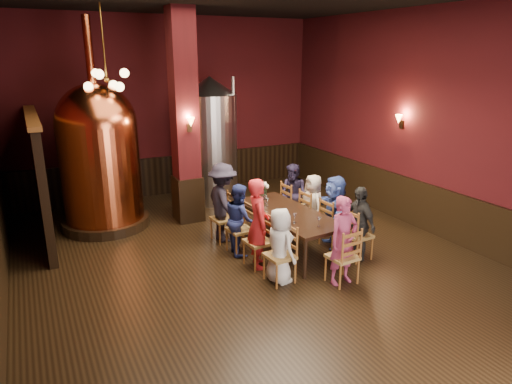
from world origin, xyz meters
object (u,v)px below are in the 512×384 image
person_0 (280,246)px  copper_kettle (100,155)px  person_2 (240,219)px  rose_vase (264,187)px  steel_vessel (211,140)px  dining_table (288,215)px  person_1 (258,223)px

person_0 → copper_kettle: size_ratio=0.29×
person_2 → rose_vase: 1.09m
person_2 → steel_vessel: size_ratio=0.43×
dining_table → copper_kettle: 4.12m
copper_kettle → steel_vessel: size_ratio=1.40×
person_0 → person_2: person_2 is taller
person_1 → rose_vase: bearing=-15.7°
person_0 → rose_vase: (0.74, 1.94, 0.37)m
copper_kettle → rose_vase: bearing=-34.3°
copper_kettle → dining_table: bearing=-44.5°
person_0 → person_1: (-0.05, 0.67, 0.17)m
copper_kettle → steel_vessel: 2.81m
person_2 → rose_vase: bearing=-43.2°
steel_vessel → rose_vase: steel_vessel is taller
copper_kettle → person_2: bearing=-51.8°
steel_vessel → person_0: bearing=-98.0°
person_1 → rose_vase: (0.79, 1.27, 0.20)m
person_2 → steel_vessel: 3.38m
person_2 → person_0: bearing=-165.5°
person_1 → rose_vase: person_1 is taller
dining_table → rose_vase: 0.94m
steel_vessel → copper_kettle: bearing=-166.9°
dining_table → person_0: size_ratio=1.95×
person_0 → person_1: bearing=-4.4°
dining_table → person_0: person_0 is taller
dining_table → person_0: bearing=-130.4°
person_0 → copper_kettle: copper_kettle is taller
dining_table → steel_vessel: 3.56m
dining_table → copper_kettle: copper_kettle is taller
person_1 → person_2: (-0.05, 0.66, -0.13)m
person_1 → copper_kettle: copper_kettle is taller
dining_table → rose_vase: rose_vase is taller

